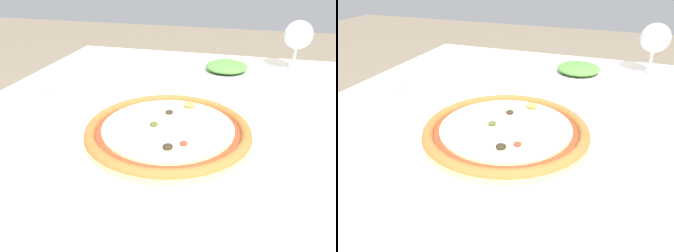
{
  "view_description": "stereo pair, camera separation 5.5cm",
  "coord_description": "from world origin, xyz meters",
  "views": [
    {
      "loc": [
        -0.02,
        -0.58,
        1.08
      ],
      "look_at": [
        -0.15,
        -0.05,
        0.79
      ],
      "focal_mm": 35.0,
      "sensor_mm": 36.0,
      "label": 1
    },
    {
      "loc": [
        0.04,
        -0.57,
        1.08
      ],
      "look_at": [
        -0.15,
        -0.05,
        0.79
      ],
      "focal_mm": 35.0,
      "sensor_mm": 36.0,
      "label": 2
    }
  ],
  "objects": [
    {
      "name": "dining_table",
      "position": [
        0.0,
        0.0,
        0.68
      ],
      "size": [
        1.3,
        1.19,
        0.76
      ],
      "color": "brown",
      "rests_on": "ground_plane"
    },
    {
      "name": "wine_glass_far_right",
      "position": [
        0.11,
        0.46,
        0.86
      ],
      "size": [
        0.08,
        0.08,
        0.15
      ],
      "color": "silver",
      "rests_on": "dining_table"
    },
    {
      "name": "pizza_plate",
      "position": [
        -0.15,
        -0.05,
        0.77
      ],
      "size": [
        0.35,
        0.35,
        0.04
      ],
      "color": "white",
      "rests_on": "dining_table"
    },
    {
      "name": "side_plate",
      "position": [
        -0.08,
        0.38,
        0.77
      ],
      "size": [
        0.21,
        0.21,
        0.04
      ],
      "color": "white",
      "rests_on": "dining_table"
    },
    {
      "name": "fork",
      "position": [
        -0.49,
        0.05,
        0.76
      ],
      "size": [
        0.05,
        0.17,
        0.0
      ],
      "color": "silver",
      "rests_on": "dining_table"
    }
  ]
}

